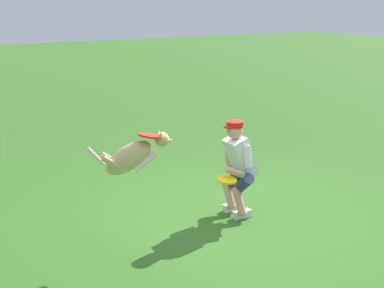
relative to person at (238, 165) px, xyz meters
name	(u,v)px	position (x,y,z in m)	size (l,w,h in m)	color
ground_plane	(226,220)	(0.24, 0.09, -0.70)	(60.00, 60.00, 0.00)	#356922
person	(238,165)	(0.00, 0.00, 0.00)	(0.61, 0.65, 1.29)	silver
dog	(133,156)	(1.60, 0.16, 0.41)	(0.98, 0.42, 0.56)	tan
frisbee_flying	(150,136)	(1.42, 0.23, 0.64)	(0.26, 0.26, 0.02)	red
frisbee_held	(227,180)	(0.33, 0.21, -0.09)	(0.26, 0.26, 0.02)	yellow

